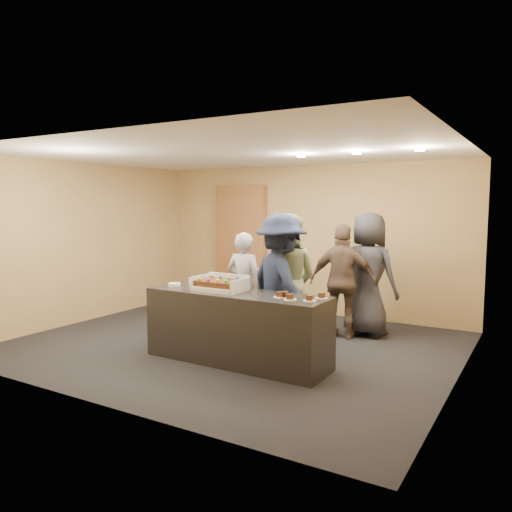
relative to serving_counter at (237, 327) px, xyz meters
name	(u,v)px	position (x,y,z in m)	size (l,w,h in m)	color
room	(233,251)	(-0.47, 0.65, 0.90)	(6.04, 6.00, 2.70)	black
serving_counter	(237,327)	(0.00, 0.00, 0.00)	(2.40, 0.70, 0.90)	black
storage_cabinet	(241,246)	(-1.87, 3.06, 0.73)	(1.08, 0.15, 2.37)	brown
cake_box	(221,287)	(-0.26, 0.02, 0.49)	(0.65, 0.45, 0.19)	white
sheet_cake	(219,283)	(-0.26, 0.00, 0.55)	(0.55, 0.38, 0.11)	#3F1B0E
plate_stack	(174,285)	(-0.98, -0.03, 0.47)	(0.17, 0.17, 0.04)	white
slice_a	(280,295)	(0.63, -0.03, 0.47)	(0.15, 0.15, 0.07)	white
slice_b	(285,295)	(0.67, 0.02, 0.47)	(0.15, 0.15, 0.07)	white
slice_c	(290,298)	(0.80, -0.10, 0.47)	(0.15, 0.15, 0.07)	white
slice_d	(322,296)	(1.08, 0.17, 0.47)	(0.15, 0.15, 0.07)	white
slice_e	(310,299)	(1.02, -0.04, 0.47)	(0.15, 0.15, 0.07)	white
person_server_grey	(244,286)	(-0.51, 1.00, 0.35)	(0.58, 0.38, 1.59)	#A5A5AA
person_sage_man	(286,280)	(0.19, 0.99, 0.49)	(0.91, 0.71, 1.87)	gray
person_navy_man	(281,284)	(0.29, 0.65, 0.49)	(1.21, 0.70, 1.88)	#192038
person_brown_extra	(343,281)	(0.73, 1.79, 0.41)	(1.00, 0.42, 1.71)	brown
person_dark_suit	(368,274)	(1.00, 2.14, 0.49)	(0.92, 0.60, 1.88)	#25262B
ceiling_spotlights	(357,153)	(1.13, 1.15, 2.22)	(1.72, 0.12, 0.03)	#FFEAC6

